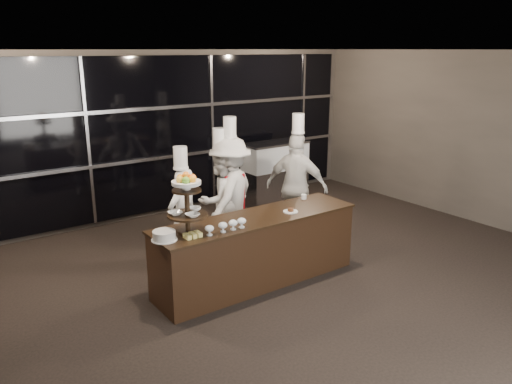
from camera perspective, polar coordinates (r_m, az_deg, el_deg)
room at (r=5.23m, az=11.43°, el=-1.10°), size 10.00×10.00×10.00m
window_wall at (r=9.22m, az=-11.57°, el=6.31°), size 8.60×0.10×2.80m
buffet_counter at (r=6.62m, az=0.10°, el=-6.57°), size 2.84×0.74×0.92m
display_stand at (r=5.83m, az=-7.90°, el=-0.78°), size 0.48×0.48×0.74m
compotes at (r=5.94m, az=-3.35°, el=-3.74°), size 0.56×0.11×0.12m
layer_cake at (r=5.77m, az=-10.46°, el=-4.93°), size 0.30×0.30×0.11m
pastry_squares at (r=5.80m, az=-7.25°, el=-4.92°), size 0.20×0.13×0.05m
small_plate at (r=6.66m, az=3.98°, el=-2.16°), size 0.20×0.20×0.05m
chef_cup at (r=7.24m, az=5.48°, el=-0.53°), size 0.08×0.08×0.07m
display_case at (r=9.99m, az=2.18°, el=2.59°), size 1.32×0.58×1.24m
chef_a at (r=7.06m, az=-8.35°, el=-2.72°), size 0.61×0.50×1.74m
chef_b at (r=7.59m, az=-4.07°, el=-0.80°), size 0.85×0.70×1.90m
chef_c at (r=7.57m, az=-2.91°, el=-0.24°), size 1.31×1.18×2.07m
chef_d at (r=8.01m, az=4.67°, el=0.67°), size 0.89×1.10×2.06m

